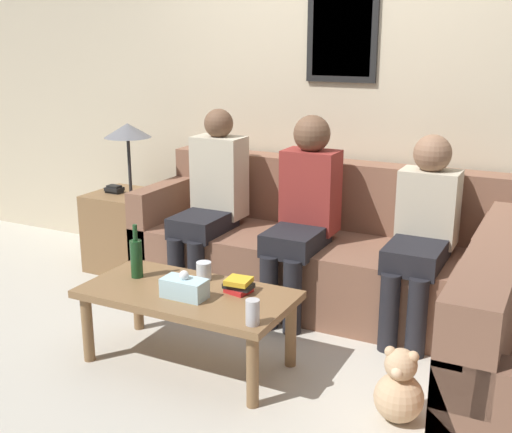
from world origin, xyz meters
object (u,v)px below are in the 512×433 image
Objects in this scene: drinking_glass at (204,271)px; person_left at (211,196)px; couch_main at (314,254)px; person_middle at (303,207)px; person_right at (422,227)px; coffee_table at (187,301)px; wine_bottle at (136,257)px; teddy_bear at (399,390)px.

drinking_glass is 0.90m from person_left.
person_left is at bearing 117.91° from drinking_glass.
couch_main is 1.90× the size of person_middle.
person_right is (0.72, -0.15, 0.32)m from couch_main.
person_left is (-0.42, 0.95, 0.31)m from coffee_table.
person_right reaches higher than drinking_glass.
drinking_glass is (0.35, 0.13, -0.06)m from wine_bottle.
person_left reaches higher than person_right.
coffee_table is 0.40m from wine_bottle.
couch_main is 1.26m from wine_bottle.
teddy_bear is at bearing -46.95° from person_middle.
coffee_table is at bearing -106.44° from person_middle.
drinking_glass is 0.09× the size of person_right.
person_middle is (0.00, -0.20, 0.36)m from couch_main.
couch_main is 1.44m from teddy_bear.
teddy_bear is at bearing -52.50° from couch_main.
person_middle reaches higher than teddy_bear.
couch_main is 0.99m from drinking_glass.
person_left is (-0.68, -0.16, 0.35)m from couch_main.
couch_main is 23.65× the size of drinking_glass.
couch_main is 0.42m from person_middle.
person_left is 1.07× the size of person_right.
wine_bottle is 1.08m from person_middle.
person_right is at bearing 44.45° from coffee_table.
person_right is at bearing 34.49° from wine_bottle.
wine_bottle is 0.24× the size of person_middle.
person_left is (-0.06, 0.91, 0.14)m from wine_bottle.
coffee_table is at bearing -87.92° from drinking_glass.
person_left is at bearing 113.57° from coffee_table.
coffee_table is at bearing -66.43° from person_left.
person_right is at bearing 4.49° from person_middle.
wine_bottle is at bearing 177.38° from teddy_bear.
drinking_glass reaches higher than teddy_bear.
person_right is (1.34, 0.92, 0.11)m from wine_bottle.
couch_main is 2.03× the size of person_right.
person_left is 0.69m from person_middle.
person_right is (0.99, 0.97, 0.28)m from coffee_table.
coffee_table is at bearing -7.47° from wine_bottle.
person_middle is at bearing 54.20° from wine_bottle.
coffee_table is 0.90× the size of person_middle.
drinking_glass is 0.28× the size of teddy_bear.
drinking_glass is 0.08× the size of person_left.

